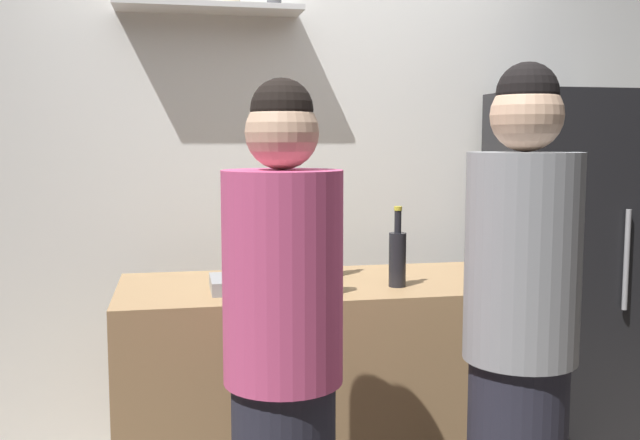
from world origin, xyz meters
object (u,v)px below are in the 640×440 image
(wine_bottle_green_glass, at_px, (332,248))
(person_grey_hoodie, at_px, (520,346))
(baking_pan, at_px, (256,283))
(wine_bottle_dark_glass, at_px, (397,257))
(refrigerator, at_px, (558,268))
(water_bottle_plastic, at_px, (328,268))
(utensil_holder, at_px, (295,262))
(person_pink_top, at_px, (283,369))

(wine_bottle_green_glass, bearing_deg, person_grey_hoodie, -68.22)
(baking_pan, height_order, wine_bottle_dark_glass, wine_bottle_dark_glass)
(refrigerator, distance_m, water_bottle_plastic, 1.38)
(wine_bottle_green_glass, height_order, water_bottle_plastic, wine_bottle_green_glass)
(utensil_holder, distance_m, water_bottle_plastic, 0.35)
(baking_pan, distance_m, person_pink_top, 0.71)
(wine_bottle_green_glass, relative_size, person_pink_top, 0.19)
(utensil_holder, bearing_deg, baking_pan, -130.70)
(refrigerator, xyz_separation_m, utensil_holder, (-1.32, -0.22, 0.11))
(baking_pan, xyz_separation_m, utensil_holder, (0.19, 0.22, 0.04))
(utensil_holder, distance_m, person_pink_top, 0.95)
(refrigerator, relative_size, person_pink_top, 1.04)
(water_bottle_plastic, bearing_deg, refrigerator, 24.42)
(wine_bottle_dark_glass, bearing_deg, baking_pan, 174.41)
(water_bottle_plastic, relative_size, person_grey_hoodie, 0.13)
(utensil_holder, relative_size, wine_bottle_green_glass, 0.70)
(person_pink_top, bearing_deg, utensil_holder, 118.32)
(water_bottle_plastic, height_order, person_grey_hoodie, person_grey_hoodie)
(utensil_holder, relative_size, person_grey_hoodie, 0.13)
(utensil_holder, height_order, person_grey_hoodie, person_grey_hoodie)
(utensil_holder, xyz_separation_m, person_pink_top, (-0.19, -0.92, -0.15))
(wine_bottle_green_glass, xyz_separation_m, wine_bottle_dark_glass, (0.20, -0.27, -0.00))
(wine_bottle_green_glass, relative_size, wine_bottle_dark_glass, 1.01)
(utensil_holder, xyz_separation_m, water_bottle_plastic, (0.07, -0.35, 0.03))
(wine_bottle_dark_glass, relative_size, person_pink_top, 0.19)
(refrigerator, distance_m, wine_bottle_green_glass, 1.20)
(refrigerator, distance_m, person_pink_top, 1.89)
(refrigerator, xyz_separation_m, person_pink_top, (-1.51, -1.14, -0.04))
(wine_bottle_green_glass, distance_m, water_bottle_plastic, 0.36)
(baking_pan, height_order, person_grey_hoodie, person_grey_hoodie)
(baking_pan, relative_size, wine_bottle_dark_glass, 1.09)
(refrigerator, bearing_deg, water_bottle_plastic, -155.58)
(baking_pan, distance_m, water_bottle_plastic, 0.29)
(refrigerator, relative_size, person_grey_hoodie, 1.00)
(refrigerator, distance_m, baking_pan, 1.57)
(person_grey_hoodie, bearing_deg, utensil_holder, 132.85)
(utensil_holder, bearing_deg, water_bottle_plastic, -78.73)
(refrigerator, height_order, wine_bottle_green_glass, refrigerator)
(wine_bottle_green_glass, bearing_deg, wine_bottle_dark_glass, -53.33)
(water_bottle_plastic, bearing_deg, person_pink_top, -113.85)
(utensil_holder, height_order, water_bottle_plastic, utensil_holder)
(wine_bottle_green_glass, bearing_deg, refrigerator, 10.96)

